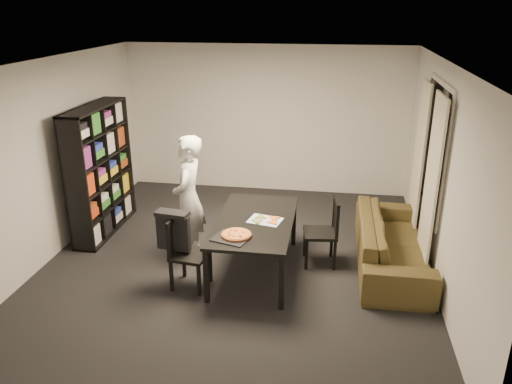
% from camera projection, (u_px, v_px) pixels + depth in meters
% --- Properties ---
extents(room, '(5.01, 5.51, 2.61)m').
position_uv_depth(room, '(236.00, 168.00, 6.30)').
color(room, black).
rests_on(room, ground).
extents(window_pane, '(0.02, 1.40, 1.60)m').
position_uv_depth(window_pane, '(434.00, 148.00, 6.42)').
color(window_pane, black).
rests_on(window_pane, room).
extents(window_frame, '(0.03, 1.52, 1.72)m').
position_uv_depth(window_frame, '(434.00, 148.00, 6.42)').
color(window_frame, white).
rests_on(window_frame, room).
extents(curtain_left, '(0.03, 0.70, 2.25)m').
position_uv_depth(curtain_left, '(431.00, 187.00, 6.08)').
color(curtain_left, beige).
rests_on(curtain_left, room).
extents(curtain_right, '(0.03, 0.70, 2.25)m').
position_uv_depth(curtain_right, '(419.00, 162.00, 7.04)').
color(curtain_right, beige).
rests_on(curtain_right, room).
extents(bookshelf, '(0.35, 1.50, 1.90)m').
position_uv_depth(bookshelf, '(100.00, 171.00, 7.29)').
color(bookshelf, black).
rests_on(bookshelf, room).
extents(dining_table, '(0.96, 1.72, 0.72)m').
position_uv_depth(dining_table, '(255.00, 224.00, 6.24)').
color(dining_table, black).
rests_on(dining_table, room).
extents(chair_left, '(0.47, 0.47, 0.89)m').
position_uv_depth(chair_left, '(183.00, 248.00, 5.96)').
color(chair_left, black).
rests_on(chair_left, room).
extents(chair_right, '(0.47, 0.47, 0.91)m').
position_uv_depth(chair_right, '(327.00, 227.00, 6.48)').
color(chair_right, black).
rests_on(chair_right, room).
extents(draped_jacket, '(0.42, 0.23, 0.49)m').
position_uv_depth(draped_jacket, '(173.00, 229.00, 5.92)').
color(draped_jacket, black).
rests_on(draped_jacket, chair_left).
extents(person, '(0.44, 0.64, 1.69)m').
position_uv_depth(person, '(189.00, 199.00, 6.54)').
color(person, silver).
rests_on(person, room).
extents(baking_tray, '(0.48, 0.42, 0.01)m').
position_uv_depth(baking_tray, '(231.00, 238.00, 5.72)').
color(baking_tray, black).
rests_on(baking_tray, dining_table).
extents(pepperoni_pizza, '(0.35, 0.35, 0.03)m').
position_uv_depth(pepperoni_pizza, '(236.00, 234.00, 5.77)').
color(pepperoni_pizza, '#9E592E').
rests_on(pepperoni_pizza, dining_table).
extents(kitchen_towel, '(0.46, 0.38, 0.01)m').
position_uv_depth(kitchen_towel, '(265.00, 220.00, 6.19)').
color(kitchen_towel, white).
rests_on(kitchen_towel, dining_table).
extents(pizza_slices, '(0.46, 0.43, 0.01)m').
position_uv_depth(pizza_slices, '(266.00, 219.00, 6.19)').
color(pizza_slices, '#C67A3E').
rests_on(pizza_slices, dining_table).
extents(sofa, '(0.86, 2.20, 0.64)m').
position_uv_depth(sofa, '(392.00, 242.00, 6.51)').
color(sofa, '#47361C').
rests_on(sofa, room).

